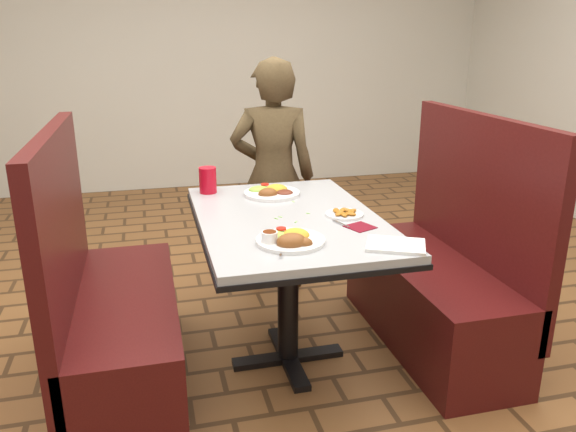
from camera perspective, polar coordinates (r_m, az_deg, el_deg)
The scene contains 14 objects.
dining_table at distance 2.58m, azimuth 0.00°, elevation -2.03°, with size 0.81×1.21×0.75m.
booth_bench_left at distance 2.64m, azimuth -17.28°, elevation -10.03°, with size 0.47×1.20×1.17m.
booth_bench_right at distance 2.98m, azimuth 15.13°, elevation -6.54°, with size 0.47×1.20×1.17m.
diner_person at distance 3.43m, azimuth -1.53°, elevation 4.02°, with size 0.52×0.34×1.42m, color brown.
near_dinner_plate at distance 2.21m, azimuth 0.14°, elevation -2.04°, with size 0.28×0.28×0.09m.
far_dinner_plate at distance 2.88m, azimuth -1.68°, elevation 2.70°, with size 0.29×0.29×0.07m.
plantain_plate at distance 2.56m, azimuth 5.75°, elevation 0.27°, with size 0.17×0.17×0.03m.
maroon_napkin at distance 2.42m, azimuth 7.34°, elevation -1.11°, with size 0.11×0.11×0.00m, color maroon.
spoon_utensil at distance 2.44m, azimuth 5.39°, elevation -0.76°, with size 0.01×0.11×0.00m, color silver.
red_tumbler at distance 2.94m, azimuth -8.15°, elevation 3.63°, with size 0.09×0.09×0.13m, color red.
paper_napkin at distance 2.22m, azimuth 10.88°, elevation -2.93°, with size 0.22×0.17×0.01m, color white.
knife_utensil at distance 2.24m, azimuth 0.62°, elevation -2.27°, with size 0.01×0.15×0.00m, color silver.
fork_utensil at distance 2.12m, azimuth -0.66°, elevation -3.43°, with size 0.01×0.14×0.00m, color silver.
lettuce_shreds at distance 2.61m, azimuth 0.53°, elevation 0.48°, with size 0.28×0.32×0.00m, color #82B94A, non-canonical shape.
Camera 1 is at (-0.60, -2.35, 1.53)m, focal length 35.00 mm.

